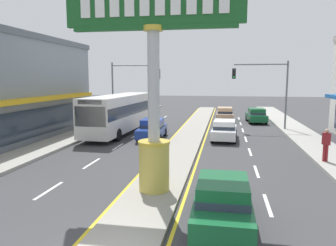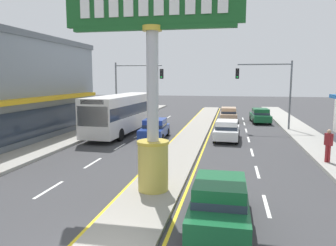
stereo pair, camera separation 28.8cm
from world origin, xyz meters
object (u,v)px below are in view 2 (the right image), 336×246
bus_near_left_lane (123,111)px  sedan_kerb_right (229,114)px  sedan_near_right_lane (220,201)px  sedan_mid_left_lane (260,115)px  traffic_light_right_side (270,83)px  sedan_far_left_oncoming (155,129)px  traffic_light_left_side (133,83)px  pedestrian_far_side (328,144)px  sedan_far_right_lane (227,130)px  district_sign (153,85)px

bus_near_left_lane → sedan_kerb_right: bearing=47.0°
sedan_near_right_lane → sedan_mid_left_lane: bearing=82.5°
traffic_light_right_side → sedan_far_left_oncoming: bearing=-147.8°
traffic_light_left_side → sedan_kerb_right: 11.18m
traffic_light_right_side → pedestrian_far_side: size_ratio=3.47×
sedan_far_left_oncoming → bus_near_left_lane: bearing=148.7°
traffic_light_right_side → sedan_kerb_right: 7.60m
sedan_far_right_lane → pedestrian_far_side: 8.25m
sedan_mid_left_lane → traffic_light_left_side: bearing=-158.7°
sedan_mid_left_lane → sedan_far_right_lane: bearing=-107.5°
sedan_far_left_oncoming → district_sign: bearing=-76.7°
sedan_near_right_lane → traffic_light_right_side: bearing=79.8°
traffic_light_left_side → bus_near_left_lane: bearing=-86.0°
traffic_light_right_side → sedan_near_right_lane: traffic_light_right_side is taller
sedan_kerb_right → pedestrian_far_side: 18.13m
traffic_light_left_side → traffic_light_right_side: same height
traffic_light_right_side → bus_near_left_lane: size_ratio=0.55×
traffic_light_left_side → sedan_mid_left_lane: size_ratio=1.41×
sedan_far_right_lane → sedan_mid_left_lane: size_ratio=0.99×
sedan_near_right_lane → district_sign: bearing=139.0°
district_sign → traffic_light_left_side: district_sign is taller
sedan_far_right_lane → bus_near_left_lane: 9.05m
sedan_mid_left_lane → sedan_kerb_right: 3.36m
bus_near_left_lane → traffic_light_left_side: bearing=94.0°
district_sign → sedan_far_left_oncoming: (-2.77, 11.75, -3.61)m
traffic_light_right_side → bus_near_left_lane: (-12.42, -3.74, -2.38)m
sedan_near_right_lane → sedan_far_right_lane: bearing=90.0°
traffic_light_right_side → bus_near_left_lane: bearing=-163.2°
district_sign → sedan_near_right_lane: 5.15m
district_sign → traffic_light_right_side: size_ratio=1.32×
sedan_mid_left_lane → sedan_near_right_lane: bearing=-97.5°
sedan_near_right_lane → sedan_mid_left_lane: 25.24m
bus_near_left_lane → pedestrian_far_side: 16.29m
traffic_light_left_side → sedan_mid_left_lane: (12.43, 4.84, -3.46)m
pedestrian_far_side → traffic_light_left_side: bearing=140.9°
traffic_light_right_side → sedan_kerb_right: bearing=122.0°
district_sign → bus_near_left_lane: district_sign is taller
sedan_near_right_lane → sedan_mid_left_lane: same height
district_sign → pedestrian_far_side: 10.63m
sedan_kerb_right → bus_near_left_lane: bearing=-133.0°
district_sign → traffic_light_right_side: (6.35, 17.49, -0.15)m
district_sign → traffic_light_right_side: bearing=70.0°
district_sign → traffic_light_right_side: 18.61m
traffic_light_left_side → sedan_near_right_lane: traffic_light_left_side is taller
sedan_mid_left_lane → pedestrian_far_side: (2.13, -16.67, 0.41)m
sedan_far_right_lane → pedestrian_far_side: pedestrian_far_side is taller
district_sign → sedan_far_right_lane: size_ratio=1.87×
bus_near_left_lane → pedestrian_far_side: size_ratio=6.33×
traffic_light_left_side → sedan_far_right_lane: (9.12, -5.64, -3.46)m
sedan_far_right_lane → sedan_mid_left_lane: 10.99m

